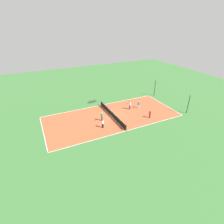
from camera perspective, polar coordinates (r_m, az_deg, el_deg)
name	(u,v)px	position (r m, az deg, el deg)	size (l,w,h in m)	color
ground_plane	(112,116)	(31.71, 0.00, -1.44)	(80.00, 80.00, 0.00)	#3D7538
court_surface	(112,116)	(31.70, 0.00, -1.42)	(10.58, 23.87, 0.02)	#B75633
tennis_net	(112,114)	(31.46, 0.00, -0.60)	(10.38, 0.10, 0.99)	black
bench	(93,101)	(37.16, -6.36, 3.64)	(0.36, 1.71, 0.45)	#333338
player_near_blue	(139,104)	(34.84, 8.73, 2.53)	(0.87, 0.91, 1.40)	white
player_far_green	(102,116)	(29.99, -3.34, -1.27)	(0.91, 0.88, 1.60)	navy
player_near_white	(103,123)	(28.05, -3.07, -3.63)	(0.51, 0.51, 1.51)	black
player_far_white	(130,105)	(34.03, 5.85, 2.41)	(0.57, 0.99, 1.67)	navy
player_coach_red	(150,114)	(31.59, 12.28, -0.52)	(0.51, 0.51, 1.45)	navy
tennis_ball_far_baseline	(128,123)	(29.63, 5.16, -3.70)	(0.07, 0.07, 0.07)	#CCE033
tennis_ball_left_sideline	(99,118)	(31.27, -4.35, -1.86)	(0.07, 0.07, 0.07)	#CCE033
fence_post_back_left	(155,88)	(41.38, 13.81, 7.61)	(0.12, 0.12, 3.56)	black
fence_post_back_right	(188,104)	(35.00, 23.63, 2.28)	(0.12, 0.12, 3.56)	black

